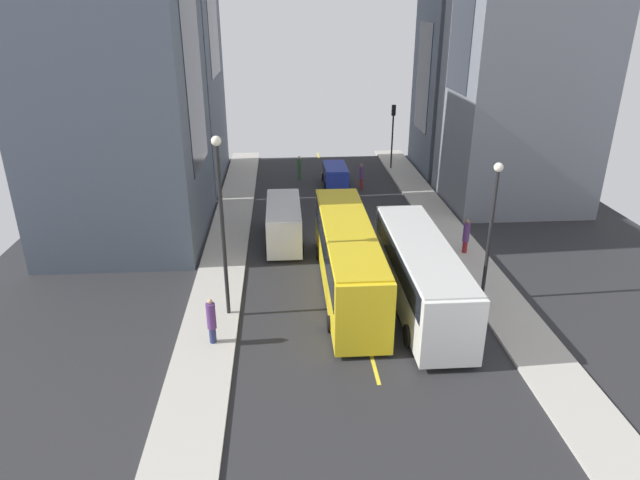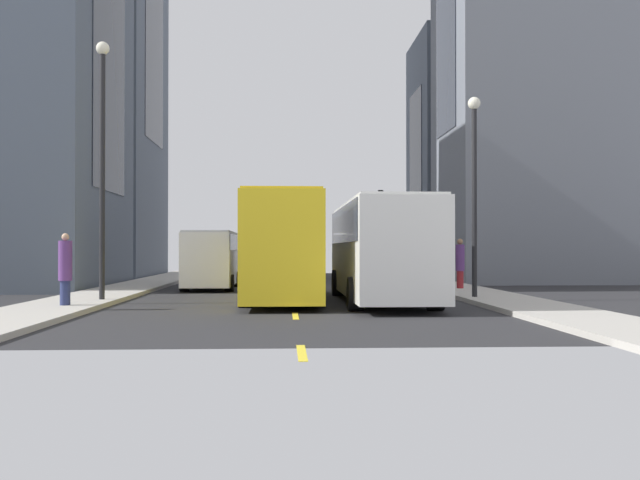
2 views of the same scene
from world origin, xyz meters
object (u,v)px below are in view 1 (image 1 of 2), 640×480
at_px(city_bus_white, 421,269).
at_px(traffic_light_near_corner, 393,124).
at_px(delivery_van_white, 284,220).
at_px(pedestrian_crossing_mid, 299,167).
at_px(pedestrian_waiting_curb, 466,235).
at_px(streetcar_yellow, 348,253).
at_px(pedestrian_crossing_near, 361,176).
at_px(pedestrian_walking_far, 211,320).
at_px(car_blue_0, 336,174).

height_order(city_bus_white, traffic_light_near_corner, traffic_light_near_corner).
relative_size(delivery_van_white, pedestrian_crossing_mid, 3.08).
bearing_deg(pedestrian_crossing_mid, pedestrian_waiting_curb, 94.84).
distance_m(streetcar_yellow, pedestrian_crossing_mid, 20.27).
height_order(pedestrian_crossing_mid, pedestrian_crossing_near, pedestrian_crossing_near).
bearing_deg(city_bus_white, delivery_van_white, -52.05).
height_order(pedestrian_walking_far, pedestrian_waiting_curb, pedestrian_walking_far).
xyz_separation_m(car_blue_0, traffic_light_near_corner, (-5.41, -4.17, 3.12)).
relative_size(pedestrian_crossing_near, traffic_light_near_corner, 0.38).
height_order(pedestrian_crossing_mid, traffic_light_near_corner, traffic_light_near_corner).
height_order(streetcar_yellow, pedestrian_crossing_near, streetcar_yellow).
height_order(pedestrian_crossing_near, traffic_light_near_corner, traffic_light_near_corner).
bearing_deg(delivery_van_white, pedestrian_walking_far, 73.94).
bearing_deg(pedestrian_waiting_curb, pedestrian_crossing_near, 138.60).
relative_size(city_bus_white, pedestrian_crossing_mid, 5.59).
height_order(delivery_van_white, traffic_light_near_corner, traffic_light_near_corner).
bearing_deg(traffic_light_near_corner, city_bus_white, 82.44).
distance_m(delivery_van_white, car_blue_0, 12.68).
xyz_separation_m(streetcar_yellow, car_blue_0, (-1.16, -18.38, -1.18)).
bearing_deg(delivery_van_white, traffic_light_near_corner, -121.29).
height_order(delivery_van_white, pedestrian_walking_far, delivery_van_white).
height_order(city_bus_white, pedestrian_crossing_mid, city_bus_white).
distance_m(delivery_van_white, pedestrian_waiting_curb, 10.98).
distance_m(pedestrian_crossing_mid, pedestrian_crossing_near, 5.82).
xyz_separation_m(city_bus_white, traffic_light_near_corner, (-3.24, -24.43, 2.06)).
bearing_deg(pedestrian_crossing_near, delivery_van_white, -85.03).
distance_m(car_blue_0, traffic_light_near_corner, 7.51).
relative_size(delivery_van_white, traffic_light_near_corner, 1.09).
bearing_deg(car_blue_0, pedestrian_waiting_curb, 113.59).
xyz_separation_m(pedestrian_waiting_curb, traffic_light_near_corner, (0.90, -18.64, 2.82)).
xyz_separation_m(city_bus_white, streetcar_yellow, (3.33, -1.87, 0.12)).
distance_m(streetcar_yellow, traffic_light_near_corner, 23.57).
bearing_deg(pedestrian_crossing_near, city_bus_white, -53.34).
relative_size(car_blue_0, pedestrian_crossing_near, 1.92).
distance_m(delivery_van_white, pedestrian_crossing_mid, 13.76).
bearing_deg(delivery_van_white, pedestrian_crossing_near, -121.00).
relative_size(streetcar_yellow, traffic_light_near_corner, 2.24).
distance_m(car_blue_0, pedestrian_crossing_near, 2.41).
bearing_deg(traffic_light_near_corner, pedestrian_waiting_curb, 92.78).
bearing_deg(streetcar_yellow, pedestrian_walking_far, 36.09).
bearing_deg(traffic_light_near_corner, pedestrian_walking_far, 64.51).
height_order(city_bus_white, pedestrian_waiting_curb, city_bus_white).
distance_m(streetcar_yellow, pedestrian_waiting_curb, 8.49).
bearing_deg(city_bus_white, pedestrian_crossing_near, -89.32).
distance_m(delivery_van_white, traffic_light_near_corner, 18.97).
bearing_deg(streetcar_yellow, pedestrian_crossing_mid, -85.05).
height_order(streetcar_yellow, delivery_van_white, streetcar_yellow).
xyz_separation_m(delivery_van_white, pedestrian_crossing_mid, (-1.44, -13.68, -0.45)).
bearing_deg(traffic_light_near_corner, pedestrian_crossing_mid, 16.01).
distance_m(streetcar_yellow, pedestrian_crossing_near, 17.28).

